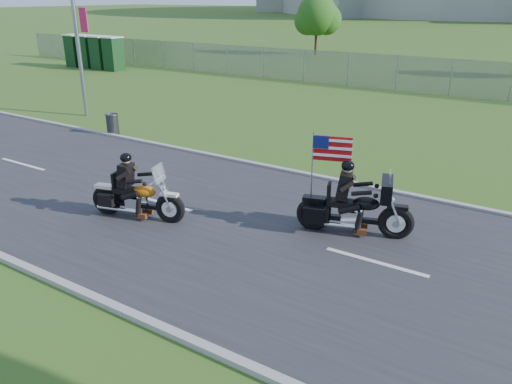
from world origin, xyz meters
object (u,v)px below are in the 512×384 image
Objects in this scene: porta_toilet_c at (87,52)px; porta_toilet_d at (75,51)px; motorcycle_lead at (136,198)px; motorcycle_follow at (354,210)px; porta_toilet_a at (113,54)px; trash_can at (113,125)px; porta_toilet_b at (100,53)px.

porta_toilet_c and porta_toilet_d have the same top height.
motorcycle_follow reaches higher than motorcycle_lead.
porta_toilet_a and porta_toilet_d have the same top height.
trash_can is (-6.60, 5.31, -0.13)m from motorcycle_lead.
porta_toilet_d is 0.88× the size of motorcycle_follow.
porta_toilet_b is 1.00× the size of porta_toilet_d.
porta_toilet_a reaches higher than motorcycle_follow.
motorcycle_follow is at bearing -32.51° from porta_toilet_a.
porta_toilet_a is 1.40m from porta_toilet_b.
porta_toilet_c is at bearing 180.00° from porta_toilet_b.
motorcycle_follow is 11.94m from trash_can.
porta_toilet_b is 19.66m from trash_can.
porta_toilet_b and porta_toilet_c have the same top height.
porta_toilet_b is at bearing 131.26° from motorcycle_follow.
porta_toilet_d is at bearing 133.74° from motorcycle_follow.
porta_toilet_a reaches higher than motorcycle_lead.
porta_toilet_a is at bearing 136.94° from trash_can.
porta_toilet_b is at bearing 0.00° from porta_toilet_d.
porta_toilet_b is 28.12m from motorcycle_lead.
porta_toilet_c is 32.13m from motorcycle_follow.
motorcycle_lead is (24.39, -18.01, -0.61)m from porta_toilet_d.
porta_toilet_a is 29.73m from motorcycle_follow.
motorcycle_follow reaches higher than trash_can.
trash_can is at bearing -35.52° from porta_toilet_d.
motorcycle_lead is at bearing -39.84° from porta_toilet_b.
porta_toilet_b is at bearing 139.73° from trash_can.
motorcycle_follow is at bearing 7.67° from motorcycle_lead.
porta_toilet_c is 20.75m from trash_can.
porta_toilet_c is at bearing 142.23° from trash_can.
motorcycle_lead is 3.07× the size of trash_can.
porta_toilet_c is at bearing 180.00° from porta_toilet_a.
motorcycle_lead is at bearing -38.08° from porta_toilet_c.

